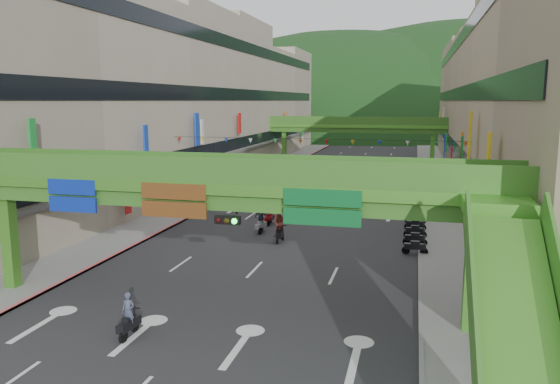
{
  "coord_description": "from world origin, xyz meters",
  "views": [
    {
      "loc": [
        8.56,
        -16.5,
        9.47
      ],
      "look_at": [
        0.0,
        18.0,
        3.5
      ],
      "focal_mm": 35.0,
      "sensor_mm": 36.0,
      "label": 1
    }
  ],
  "objects_px": {
    "overpass_near": "(231,201)",
    "car_yellow": "(323,184)",
    "car_silver": "(316,167)",
    "pedestrian_red": "(494,298)",
    "scooter_rider_near": "(129,317)",
    "scooter_rider_mid": "(280,225)"
  },
  "relations": [
    {
      "from": "overpass_near",
      "to": "car_silver",
      "type": "bearing_deg",
      "value": 95.97
    },
    {
      "from": "scooter_rider_mid",
      "to": "car_silver",
      "type": "height_order",
      "value": "scooter_rider_mid"
    },
    {
      "from": "scooter_rider_near",
      "to": "overpass_near",
      "type": "bearing_deg",
      "value": 43.4
    },
    {
      "from": "overpass_near",
      "to": "car_yellow",
      "type": "bearing_deg",
      "value": 92.84
    },
    {
      "from": "car_silver",
      "to": "pedestrian_red",
      "type": "relative_size",
      "value": 2.55
    },
    {
      "from": "car_silver",
      "to": "pedestrian_red",
      "type": "xyz_separation_m",
      "value": [
        16.44,
        -46.83,
        0.14
      ]
    },
    {
      "from": "overpass_near",
      "to": "car_silver",
      "type": "height_order",
      "value": "overpass_near"
    },
    {
      "from": "overpass_near",
      "to": "scooter_rider_near",
      "type": "relative_size",
      "value": 14.88
    },
    {
      "from": "scooter_rider_mid",
      "to": "car_silver",
      "type": "distance_m",
      "value": 36.79
    },
    {
      "from": "overpass_near",
      "to": "car_yellow",
      "type": "relative_size",
      "value": 6.57
    },
    {
      "from": "overpass_near",
      "to": "scooter_rider_mid",
      "type": "relative_size",
      "value": 12.57
    },
    {
      "from": "pedestrian_red",
      "to": "scooter_rider_near",
      "type": "bearing_deg",
      "value": -157.85
    },
    {
      "from": "scooter_rider_near",
      "to": "scooter_rider_mid",
      "type": "height_order",
      "value": "scooter_rider_mid"
    },
    {
      "from": "scooter_rider_mid",
      "to": "pedestrian_red",
      "type": "height_order",
      "value": "scooter_rider_mid"
    },
    {
      "from": "car_yellow",
      "to": "overpass_near",
      "type": "bearing_deg",
      "value": -78.66
    },
    {
      "from": "overpass_near",
      "to": "pedestrian_red",
      "type": "xyz_separation_m",
      "value": [
        11.27,
        2.62,
        -4.3
      ]
    },
    {
      "from": "overpass_near",
      "to": "car_silver",
      "type": "distance_m",
      "value": 49.92
    },
    {
      "from": "car_silver",
      "to": "car_yellow",
      "type": "xyz_separation_m",
      "value": [
        3.43,
        -14.37,
        -0.03
      ]
    },
    {
      "from": "pedestrian_red",
      "to": "overpass_near",
      "type": "bearing_deg",
      "value": -166.31
    },
    {
      "from": "scooter_rider_mid",
      "to": "pedestrian_red",
      "type": "xyz_separation_m",
      "value": [
        12.27,
        -10.28,
        -0.26
      ]
    },
    {
      "from": "overpass_near",
      "to": "scooter_rider_mid",
      "type": "height_order",
      "value": "overpass_near"
    },
    {
      "from": "scooter_rider_near",
      "to": "car_silver",
      "type": "xyz_separation_m",
      "value": [
        -1.85,
        52.59,
        -0.1
      ]
    }
  ]
}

